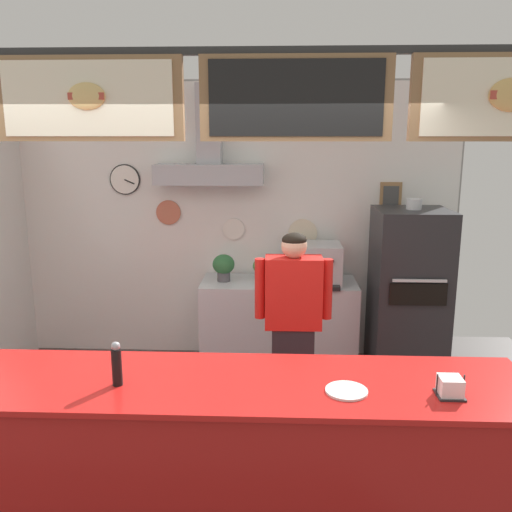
{
  "coord_description": "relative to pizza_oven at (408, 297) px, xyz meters",
  "views": [
    {
      "loc": [
        0.44,
        -2.97,
        2.34
      ],
      "look_at": [
        0.29,
        0.81,
        1.5
      ],
      "focal_mm": 37.88,
      "sensor_mm": 36.0,
      "label": 1
    }
  ],
  "objects": [
    {
      "name": "pizza_oven",
      "position": [
        0.0,
        0.0,
        0.0
      ],
      "size": [
        0.67,
        0.72,
        1.78
      ],
      "color": "#232326",
      "rests_on": "ground_plane"
    },
    {
      "name": "potted_rosemary",
      "position": [
        -1.78,
        0.26,
        0.22
      ],
      "size": [
        0.22,
        0.22,
        0.27
      ],
      "color": "#4C4C51",
      "rests_on": "back_prep_counter"
    },
    {
      "name": "back_wall_assembly",
      "position": [
        -1.7,
        0.49,
        0.7
      ],
      "size": [
        4.58,
        2.93,
        2.89
      ],
      "color": "gray",
      "rests_on": "ground_plane"
    },
    {
      "name": "back_prep_counter",
      "position": [
        -1.23,
        0.26,
        -0.39
      ],
      "size": [
        1.55,
        0.61,
        0.91
      ],
      "color": "silver",
      "rests_on": "ground_plane"
    },
    {
      "name": "service_counter",
      "position": [
        -1.68,
        -2.35,
        -0.3
      ],
      "size": [
        3.56,
        0.74,
        1.09
      ],
      "color": "#B21916",
      "rests_on": "ground_plane"
    },
    {
      "name": "espresso_machine",
      "position": [
        -0.9,
        0.24,
        0.26
      ],
      "size": [
        0.55,
        0.53,
        0.39
      ],
      "color": "#B7BABF",
      "rests_on": "back_prep_counter"
    },
    {
      "name": "shop_worker",
      "position": [
        -1.12,
        -1.01,
        0.04
      ],
      "size": [
        0.59,
        0.22,
        1.64
      ],
      "rotation": [
        0.0,
        0.0,
        3.15
      ],
      "color": "#232328",
      "rests_on": "ground_plane"
    },
    {
      "name": "pepper_grinder",
      "position": [
        -2.06,
        -2.43,
        0.36
      ],
      "size": [
        0.05,
        0.05,
        0.24
      ],
      "color": "black",
      "rests_on": "service_counter"
    },
    {
      "name": "condiment_plate",
      "position": [
        -0.89,
        -2.46,
        0.25
      ],
      "size": [
        0.21,
        0.21,
        0.01
      ],
      "color": "white",
      "rests_on": "service_counter"
    },
    {
      "name": "napkin_holder",
      "position": [
        -0.38,
        -2.48,
        0.29
      ],
      "size": [
        0.14,
        0.13,
        0.11
      ],
      "color": "#262628",
      "rests_on": "service_counter"
    },
    {
      "name": "potted_basil",
      "position": [
        -1.41,
        0.29,
        0.2
      ],
      "size": [
        0.16,
        0.16,
        0.23
      ],
      "color": "#4C4C51",
      "rests_on": "back_prep_counter"
    }
  ]
}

